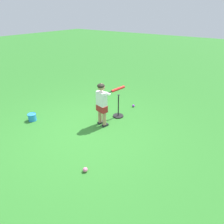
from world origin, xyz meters
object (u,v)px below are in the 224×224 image
object	(u,v)px
play_ball_far_right	(133,106)
child_batter	(103,101)
batting_tee	(118,113)
play_ball_center_lawn	(85,170)
toy_bucket	(32,117)

from	to	relation	value
play_ball_far_right	child_batter	bearing A→B (deg)	-3.91
child_batter	batting_tee	world-z (taller)	child_batter
play_ball_center_lawn	play_ball_far_right	bearing A→B (deg)	-166.69
child_batter	play_ball_center_lawn	size ratio (longest dim) A/B	12.29
child_batter	toy_bucket	size ratio (longest dim) A/B	5.00
child_batter	toy_bucket	xyz separation A→B (m)	(0.91, -1.61, -0.55)
child_batter	batting_tee	bearing A→B (deg)	173.87
play_ball_far_right	play_ball_center_lawn	world-z (taller)	play_ball_center_lawn
batting_tee	child_batter	bearing A→B (deg)	-6.13
play_ball_far_right	toy_bucket	distance (m)	2.81
child_batter	play_ball_far_right	bearing A→B (deg)	176.09
play_ball_far_right	batting_tee	world-z (taller)	batting_tee
batting_tee	play_ball_far_right	bearing A→B (deg)	177.78
child_batter	batting_tee	size ratio (longest dim) A/B	1.74
batting_tee	play_ball_center_lawn	bearing A→B (deg)	18.65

